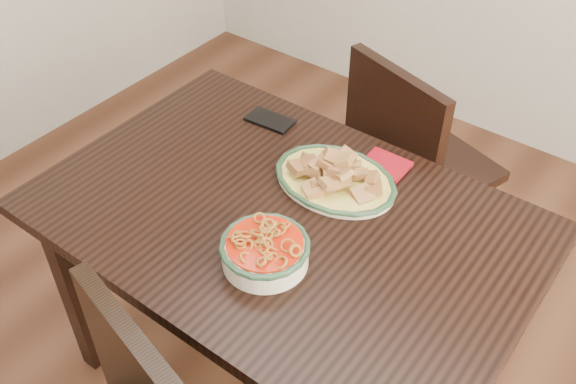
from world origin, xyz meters
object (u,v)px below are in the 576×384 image
Objects in this scene: noodle_bowl at (265,249)px; smartphone at (270,120)px; fish_plate at (336,170)px; dining_table at (284,238)px; chair_far at (410,161)px.

noodle_bowl is 0.58m from smartphone.
fish_plate is 0.35m from smartphone.
fish_plate is 2.37× the size of smartphone.
chair_far is at bearing 87.62° from dining_table.
fish_plate is at bearing 77.85° from dining_table.
chair_far is 2.57× the size of fish_plate.
chair_far is 0.59m from fish_plate.
noodle_bowl is at bearing -67.07° from dining_table.
noodle_bowl is at bearing -57.82° from smartphone.
fish_plate is (0.01, -0.51, 0.30)m from chair_far.
dining_table is 8.77× the size of smartphone.
dining_table is 3.70× the size of fish_plate.
smartphone is (-0.31, -0.39, 0.26)m from chair_far.
fish_plate is at bearing 94.76° from noodle_bowl.
dining_table is 0.43m from smartphone.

